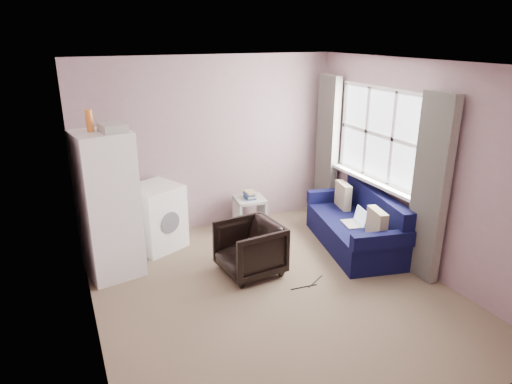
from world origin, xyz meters
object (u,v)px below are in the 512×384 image
(armchair, at_px, (250,246))
(side_table, at_px, (250,210))
(sofa, at_px, (358,227))
(fridge, at_px, (108,204))
(washing_machine, at_px, (156,216))

(armchair, height_order, side_table, armchair)
(side_table, xyz_separation_m, sofa, (1.09, -1.18, 0.01))
(armchair, xyz_separation_m, sofa, (1.63, 0.07, -0.07))
(armchair, bearing_deg, fridge, -119.96)
(sofa, bearing_deg, washing_machine, 168.10)
(washing_machine, distance_m, sofa, 2.74)
(fridge, bearing_deg, armchair, -34.79)
(armchair, relative_size, sofa, 0.38)
(fridge, relative_size, side_table, 3.44)
(armchair, distance_m, side_table, 1.37)
(washing_machine, height_order, sofa, washing_machine)
(armchair, height_order, washing_machine, washing_machine)
(fridge, height_order, sofa, fridge)
(fridge, bearing_deg, sofa, -21.49)
(armchair, relative_size, washing_machine, 0.81)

